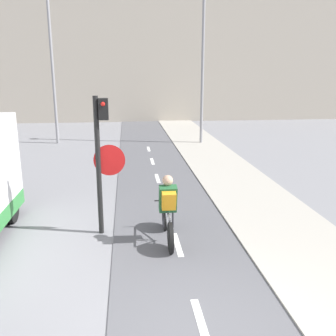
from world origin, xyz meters
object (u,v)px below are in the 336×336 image
at_px(street_lamp_far, 51,42).
at_px(street_lamp_sidewalk, 203,40).
at_px(cyclist_near, 168,210).
at_px(traffic_light_pole, 102,151).

distance_m(street_lamp_far, street_lamp_sidewalk, 7.23).
relative_size(street_lamp_far, cyclist_near, 4.64).
distance_m(street_lamp_far, cyclist_near, 13.32).
bearing_deg(street_lamp_sidewalk, traffic_light_pole, -111.99).
bearing_deg(cyclist_near, traffic_light_pole, 155.65).
height_order(street_lamp_far, street_lamp_sidewalk, street_lamp_sidewalk).
bearing_deg(cyclist_near, street_lamp_far, 109.79).
relative_size(traffic_light_pole, street_lamp_far, 0.37).
relative_size(street_lamp_sidewalk, cyclist_near, 4.77).
xyz_separation_m(traffic_light_pole, cyclist_near, (1.33, -0.60, -1.17)).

